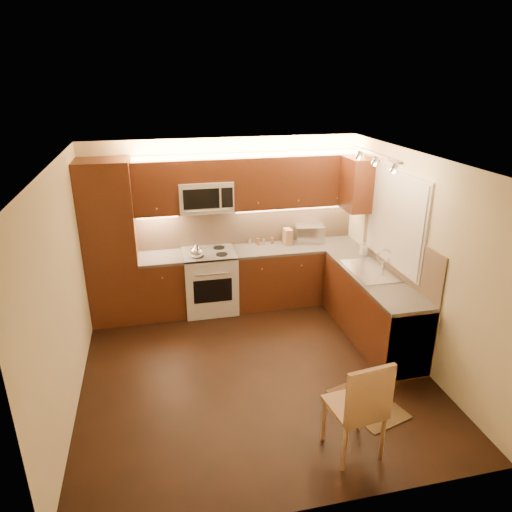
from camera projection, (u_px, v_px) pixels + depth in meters
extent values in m
cube|color=black|center=(254.00, 369.00, 5.64)|extent=(4.00, 4.00, 0.01)
cube|color=beige|center=(254.00, 162.00, 4.73)|extent=(4.00, 4.00, 0.01)
cube|color=beige|center=(225.00, 223.00, 7.00)|extent=(4.00, 0.01, 2.50)
cube|color=beige|center=(313.00, 383.00, 3.37)|extent=(4.00, 0.01, 2.50)
cube|color=beige|center=(63.00, 292.00, 4.77)|extent=(0.01, 4.00, 2.50)
cube|color=beige|center=(416.00, 260.00, 5.60)|extent=(0.01, 4.00, 2.50)
cube|color=#421E0E|center=(111.00, 244.00, 6.43)|extent=(0.70, 0.60, 2.30)
cube|color=#421E0E|center=(163.00, 286.00, 6.82)|extent=(0.62, 0.60, 0.86)
cube|color=#363431|center=(161.00, 258.00, 6.66)|extent=(0.62, 0.60, 0.04)
cube|color=#421E0E|center=(295.00, 274.00, 7.24)|extent=(1.92, 0.60, 0.86)
cube|color=#363431|center=(296.00, 247.00, 7.08)|extent=(1.92, 0.60, 0.04)
cube|color=#421E0E|center=(372.00, 308.00, 6.20)|extent=(0.60, 2.00, 0.86)
cube|color=#363431|center=(375.00, 277.00, 6.03)|extent=(0.60, 2.00, 0.04)
cube|color=silver|center=(398.00, 335.00, 5.56)|extent=(0.58, 0.60, 0.84)
cube|color=tan|center=(248.00, 224.00, 7.08)|extent=(3.30, 0.02, 0.60)
cube|color=tan|center=(398.00, 252.00, 5.97)|extent=(0.02, 2.00, 0.60)
cube|color=#421E0E|center=(155.00, 187.00, 6.41)|extent=(0.62, 0.35, 0.75)
cube|color=#421E0E|center=(296.00, 181.00, 6.83)|extent=(1.92, 0.35, 0.75)
cube|color=#421E0E|center=(204.00, 169.00, 6.47)|extent=(0.76, 0.35, 0.31)
cube|color=#421E0E|center=(358.00, 184.00, 6.60)|extent=(0.35, 0.50, 0.75)
cube|color=silver|center=(396.00, 219.00, 5.96)|extent=(0.03, 1.44, 1.24)
cube|color=silver|center=(394.00, 219.00, 5.96)|extent=(0.02, 1.36, 1.16)
cube|color=silver|center=(376.00, 154.00, 5.42)|extent=(0.04, 1.20, 0.03)
cube|color=silver|center=(309.00, 233.00, 7.22)|extent=(0.48, 0.39, 0.26)
cube|color=#A9814C|center=(288.00, 236.00, 7.11)|extent=(0.12, 0.18, 0.24)
cylinder|color=silver|center=(250.00, 241.00, 7.13)|extent=(0.06, 0.06, 0.09)
cylinder|color=brown|center=(258.00, 242.00, 7.09)|extent=(0.06, 0.06, 0.10)
cylinder|color=silver|center=(264.00, 241.00, 7.13)|extent=(0.05, 0.05, 0.10)
cylinder|color=brown|center=(272.00, 241.00, 7.14)|extent=(0.06, 0.06, 0.10)
imported|color=silver|center=(364.00, 249.00, 6.69)|extent=(0.10, 0.10, 0.18)
cube|color=black|center=(367.00, 404.00, 5.04)|extent=(0.73, 0.91, 0.01)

